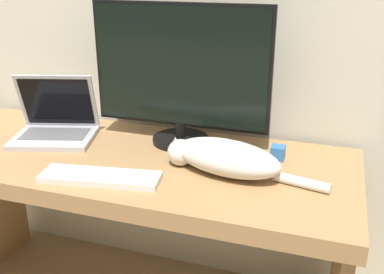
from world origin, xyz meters
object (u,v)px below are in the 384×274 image
at_px(cat, 224,157).
at_px(laptop, 55,126).
at_px(monitor, 180,74).
at_px(external_keyboard, 99,177).

bearing_deg(cat, laptop, -175.39).
bearing_deg(monitor, external_keyboard, -109.80).
bearing_deg(monitor, cat, -43.12).
bearing_deg(external_keyboard, cat, 16.48).
height_order(laptop, cat, laptop).
xyz_separation_m(monitor, external_keyboard, (-0.14, -0.39, -0.26)).
bearing_deg(monitor, laptop, -166.75).
xyz_separation_m(monitor, cat, (0.23, -0.21, -0.21)).
height_order(laptop, external_keyboard, laptop).
distance_m(monitor, laptop, 0.55).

